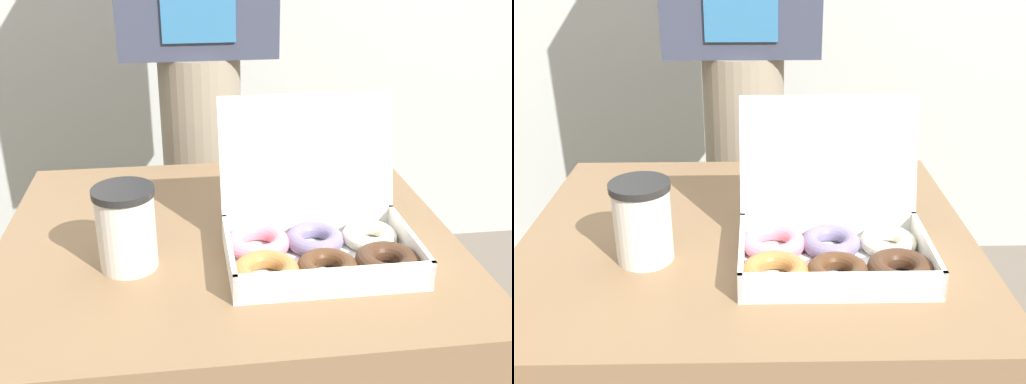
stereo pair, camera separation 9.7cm
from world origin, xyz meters
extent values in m
cube|color=brown|center=(0.00, 0.00, 0.36)|extent=(0.83, 0.72, 0.71)
cube|color=white|center=(0.15, -0.13, 0.72)|extent=(0.31, 0.21, 0.01)
cube|color=white|center=(-0.01, -0.13, 0.74)|extent=(0.01, 0.21, 0.05)
cube|color=white|center=(0.30, -0.13, 0.74)|extent=(0.01, 0.21, 0.05)
cube|color=white|center=(0.15, -0.23, 0.74)|extent=(0.31, 0.01, 0.05)
cube|color=white|center=(0.15, -0.03, 0.74)|extent=(0.31, 0.01, 0.05)
cube|color=white|center=(0.15, 0.01, 0.86)|extent=(0.31, 0.07, 0.20)
torus|color=#A87038|center=(0.05, -0.18, 0.73)|extent=(0.14, 0.14, 0.03)
torus|color=pink|center=(0.05, -0.08, 0.73)|extent=(0.15, 0.15, 0.03)
torus|color=#4C2D19|center=(0.15, -0.18, 0.73)|extent=(0.14, 0.14, 0.03)
torus|color=slate|center=(0.15, -0.08, 0.73)|extent=(0.14, 0.14, 0.03)
torus|color=#422819|center=(0.24, -0.18, 0.74)|extent=(0.14, 0.14, 0.03)
torus|color=silver|center=(0.24, -0.08, 0.73)|extent=(0.13, 0.13, 0.03)
cylinder|color=silver|center=(-0.17, -0.09, 0.78)|extent=(0.10, 0.10, 0.13)
cylinder|color=black|center=(-0.17, -0.09, 0.85)|extent=(0.10, 0.10, 0.01)
cylinder|color=gray|center=(-0.02, 0.64, 0.46)|extent=(0.22, 0.22, 0.92)
camera|label=1|loc=(-0.08, -0.98, 1.24)|focal=42.00mm
camera|label=2|loc=(0.02, -0.99, 1.24)|focal=42.00mm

